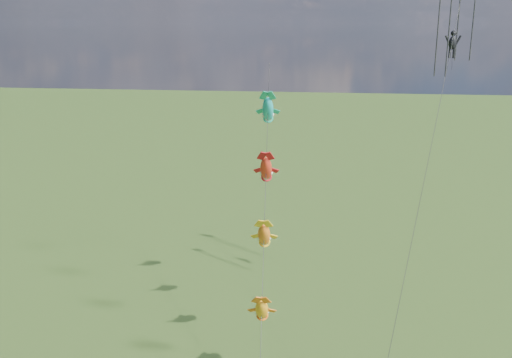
# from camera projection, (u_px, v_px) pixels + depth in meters

# --- Properties ---
(fish_windsock_rig) EXTENTS (1.70, 15.92, 17.83)m
(fish_windsock_rig) POSITION_uv_depth(u_px,v_px,m) (265.00, 202.00, 34.68)
(fish_windsock_rig) COLOR brown
(fish_windsock_rig) RESTS_ON ground
(parafoil_rig) EXTENTS (6.93, 16.66, 27.15)m
(parafoil_rig) POSITION_uv_depth(u_px,v_px,m) (454.00, 22.00, 34.13)
(parafoil_rig) COLOR brown
(parafoil_rig) RESTS_ON ground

